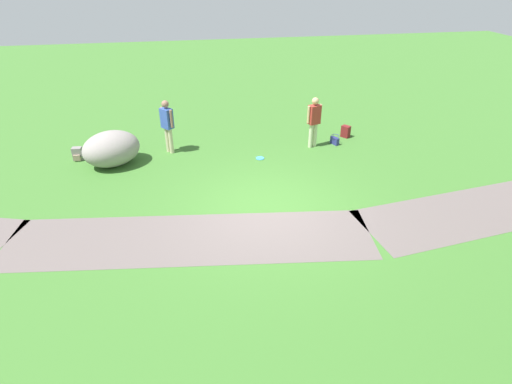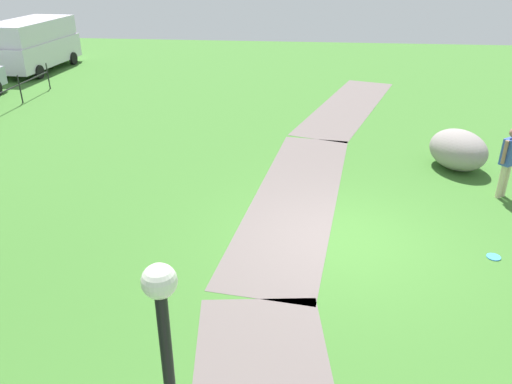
{
  "view_description": "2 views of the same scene",
  "coord_description": "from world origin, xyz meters",
  "px_view_note": "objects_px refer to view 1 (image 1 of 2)",
  "views": [
    {
      "loc": [
        1.78,
        8.34,
        5.38
      ],
      "look_at": [
        0.37,
        0.56,
        0.81
      ],
      "focal_mm": 28.55,
      "sensor_mm": 36.0,
      "label": 1
    },
    {
      "loc": [
        -8.73,
        0.81,
        5.2
      ],
      "look_at": [
        -0.04,
        1.71,
        0.98
      ],
      "focal_mm": 35.16,
      "sensor_mm": 36.0,
      "label": 2
    }
  ],
  "objects_px": {
    "man_near_boulder": "(167,123)",
    "handbag_on_grass": "(335,140)",
    "woman_with_handbag": "(314,119)",
    "lawn_boulder": "(111,149)",
    "spare_backpack_on_lawn": "(346,132)",
    "backpack_by_boulder": "(78,154)",
    "frisbee_on_grass": "(260,158)"
  },
  "relations": [
    {
      "from": "lawn_boulder",
      "to": "frisbee_on_grass",
      "type": "relative_size",
      "value": 7.97
    },
    {
      "from": "backpack_by_boulder",
      "to": "spare_backpack_on_lawn",
      "type": "relative_size",
      "value": 1.0
    },
    {
      "from": "handbag_on_grass",
      "to": "frisbee_on_grass",
      "type": "distance_m",
      "value": 2.72
    },
    {
      "from": "lawn_boulder",
      "to": "spare_backpack_on_lawn",
      "type": "bearing_deg",
      "value": -173.83
    },
    {
      "from": "spare_backpack_on_lawn",
      "to": "backpack_by_boulder",
      "type": "bearing_deg",
      "value": 1.85
    },
    {
      "from": "frisbee_on_grass",
      "to": "lawn_boulder",
      "type": "bearing_deg",
      "value": -4.76
    },
    {
      "from": "backpack_by_boulder",
      "to": "spare_backpack_on_lawn",
      "type": "xyz_separation_m",
      "value": [
        -8.7,
        -0.28,
        0.0
      ]
    },
    {
      "from": "man_near_boulder",
      "to": "frisbee_on_grass",
      "type": "xyz_separation_m",
      "value": [
        -2.71,
        0.98,
        -0.96
      ]
    },
    {
      "from": "frisbee_on_grass",
      "to": "spare_backpack_on_lawn",
      "type": "bearing_deg",
      "value": -159.83
    },
    {
      "from": "lawn_boulder",
      "to": "man_near_boulder",
      "type": "bearing_deg",
      "value": -159.52
    },
    {
      "from": "man_near_boulder",
      "to": "handbag_on_grass",
      "type": "bearing_deg",
      "value": 176.44
    },
    {
      "from": "lawn_boulder",
      "to": "woman_with_handbag",
      "type": "height_order",
      "value": "woman_with_handbag"
    },
    {
      "from": "handbag_on_grass",
      "to": "spare_backpack_on_lawn",
      "type": "height_order",
      "value": "spare_backpack_on_lawn"
    },
    {
      "from": "backpack_by_boulder",
      "to": "handbag_on_grass",
      "type": "bearing_deg",
      "value": 178.21
    },
    {
      "from": "woman_with_handbag",
      "to": "handbag_on_grass",
      "type": "xyz_separation_m",
      "value": [
        -0.79,
        -0.06,
        -0.81
      ]
    },
    {
      "from": "spare_backpack_on_lawn",
      "to": "handbag_on_grass",
      "type": "bearing_deg",
      "value": 42.36
    },
    {
      "from": "backpack_by_boulder",
      "to": "frisbee_on_grass",
      "type": "distance_m",
      "value": 5.55
    },
    {
      "from": "man_near_boulder",
      "to": "handbag_on_grass",
      "type": "height_order",
      "value": "man_near_boulder"
    },
    {
      "from": "handbag_on_grass",
      "to": "spare_backpack_on_lawn",
      "type": "bearing_deg",
      "value": -137.64
    },
    {
      "from": "woman_with_handbag",
      "to": "backpack_by_boulder",
      "type": "bearing_deg",
      "value": -2.49
    },
    {
      "from": "man_near_boulder",
      "to": "spare_backpack_on_lawn",
      "type": "relative_size",
      "value": 4.2
    },
    {
      "from": "handbag_on_grass",
      "to": "woman_with_handbag",
      "type": "bearing_deg",
      "value": 4.63
    },
    {
      "from": "lawn_boulder",
      "to": "spare_backpack_on_lawn",
      "type": "distance_m",
      "value": 7.64
    },
    {
      "from": "man_near_boulder",
      "to": "backpack_by_boulder",
      "type": "xyz_separation_m",
      "value": [
        2.76,
        0.08,
        -0.78
      ]
    },
    {
      "from": "backpack_by_boulder",
      "to": "frisbee_on_grass",
      "type": "relative_size",
      "value": 1.56
    },
    {
      "from": "handbag_on_grass",
      "to": "backpack_by_boulder",
      "type": "relative_size",
      "value": 0.89
    },
    {
      "from": "lawn_boulder",
      "to": "man_near_boulder",
      "type": "distance_m",
      "value": 1.82
    },
    {
      "from": "woman_with_handbag",
      "to": "handbag_on_grass",
      "type": "distance_m",
      "value": 1.13
    },
    {
      "from": "lawn_boulder",
      "to": "woman_with_handbag",
      "type": "xyz_separation_m",
      "value": [
        -6.21,
        -0.22,
        0.43
      ]
    },
    {
      "from": "lawn_boulder",
      "to": "spare_backpack_on_lawn",
      "type": "xyz_separation_m",
      "value": [
        -7.59,
        -0.82,
        -0.32
      ]
    },
    {
      "from": "man_near_boulder",
      "to": "spare_backpack_on_lawn",
      "type": "xyz_separation_m",
      "value": [
        -5.93,
        -0.2,
        -0.78
      ]
    },
    {
      "from": "spare_backpack_on_lawn",
      "to": "man_near_boulder",
      "type": "bearing_deg",
      "value": 1.96
    }
  ]
}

